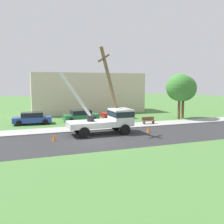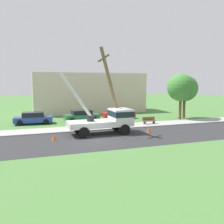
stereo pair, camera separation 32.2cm
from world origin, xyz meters
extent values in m
plane|color=#477538|center=(0.00, 12.00, 0.00)|extent=(120.00, 120.00, 0.00)
cube|color=#2B2B2D|center=(0.00, 0.00, 0.00)|extent=(80.00, 7.33, 0.01)
cube|color=#9E9E99|center=(0.00, 5.04, 0.05)|extent=(80.00, 2.76, 0.10)
cube|color=silver|center=(0.21, 2.05, 1.02)|extent=(4.35, 2.48, 0.55)
cube|color=silver|center=(3.31, 2.11, 1.55)|extent=(1.95, 2.44, 1.60)
cube|color=#19232D|center=(3.31, 2.11, 1.90)|extent=(1.97, 2.46, 0.56)
cylinder|color=black|center=(0.23, 2.05, 1.55)|extent=(0.70, 0.70, 0.50)
cylinder|color=silver|center=(-1.06, 2.67, 3.85)|extent=(2.91, 1.60, 4.26)
cube|color=black|center=(-0.36, 0.59, 0.10)|extent=(0.31, 0.31, 0.20)
cube|color=black|center=(-0.42, 3.49, 0.10)|extent=(0.31, 0.31, 0.20)
cylinder|color=black|center=(3.29, 0.91, 0.50)|extent=(1.00, 0.30, 1.00)
cylinder|color=black|center=(3.25, 3.31, 0.50)|extent=(1.00, 0.30, 1.00)
cylinder|color=black|center=(-0.67, 0.83, 0.50)|extent=(1.00, 0.30, 1.00)
cylinder|color=black|center=(-0.72, 3.23, 0.50)|extent=(1.00, 0.30, 1.00)
cylinder|color=brown|center=(2.64, 2.75, 4.10)|extent=(3.36, 2.69, 8.33)
cube|color=brown|center=(1.53, 1.89, 7.22)|extent=(1.45, 1.17, 0.89)
cone|color=orange|center=(5.90, 1.09, 0.28)|extent=(0.36, 0.36, 0.56)
cone|color=orange|center=(-3.30, 0.83, 0.28)|extent=(0.36, 0.36, 0.56)
cube|color=#263F99|center=(-4.84, 10.01, 0.55)|extent=(4.49, 2.03, 0.65)
cube|color=black|center=(-4.84, 10.01, 1.15)|extent=(2.55, 1.79, 0.55)
cylinder|color=black|center=(-3.44, 9.03, 0.32)|extent=(0.64, 0.22, 0.64)
cylinder|color=black|center=(-3.34, 10.83, 0.32)|extent=(0.64, 0.22, 0.64)
cylinder|color=black|center=(-6.33, 9.19, 0.32)|extent=(0.64, 0.22, 0.64)
cylinder|color=black|center=(-6.24, 10.99, 0.32)|extent=(0.64, 0.22, 0.64)
cube|color=#1E6638|center=(1.06, 10.13, 0.55)|extent=(4.50, 2.06, 0.65)
cube|color=black|center=(1.06, 10.13, 1.15)|extent=(2.56, 1.80, 0.55)
cylinder|color=black|center=(2.56, 9.32, 0.32)|extent=(0.64, 0.22, 0.64)
cylinder|color=black|center=(2.46, 11.11, 0.32)|extent=(0.64, 0.22, 0.64)
cylinder|color=black|center=(-0.34, 9.15, 0.32)|extent=(0.64, 0.22, 0.64)
cylinder|color=black|center=(-0.44, 10.94, 0.32)|extent=(0.64, 0.22, 0.64)
cube|color=#B21E1E|center=(6.29, 10.71, 0.55)|extent=(4.45, 1.93, 0.65)
cube|color=black|center=(6.29, 10.71, 1.15)|extent=(2.51, 1.73, 0.55)
cylinder|color=black|center=(7.77, 9.85, 0.32)|extent=(0.64, 0.22, 0.64)
cylinder|color=black|center=(7.71, 11.65, 0.32)|extent=(0.64, 0.22, 0.64)
cylinder|color=black|center=(4.86, 9.76, 0.32)|extent=(0.64, 0.22, 0.64)
cylinder|color=black|center=(4.81, 11.56, 0.32)|extent=(0.64, 0.22, 0.64)
cube|color=brown|center=(8.05, 5.04, 0.45)|extent=(1.60, 0.44, 0.06)
cube|color=brown|center=(8.05, 5.24, 0.70)|extent=(1.60, 0.06, 0.40)
cube|color=#333338|center=(7.45, 5.04, 0.23)|extent=(0.10, 0.40, 0.45)
cube|color=#333338|center=(8.65, 5.04, 0.23)|extent=(0.10, 0.40, 0.45)
cylinder|color=brown|center=(13.97, 7.51, 1.99)|extent=(0.36, 0.36, 3.98)
sphere|color=#3D7F33|center=(13.97, 7.51, 4.26)|extent=(3.63, 3.63, 3.63)
cylinder|color=brown|center=(14.95, 8.02, 1.93)|extent=(0.36, 0.36, 3.87)
sphere|color=#3D7F33|center=(14.95, 8.02, 4.14)|extent=(3.53, 3.53, 3.53)
cube|color=beige|center=(4.28, 19.16, 3.20)|extent=(18.00, 6.00, 6.40)
camera|label=1|loc=(-5.43, -19.76, 4.98)|focal=38.51mm
camera|label=2|loc=(-5.12, -19.87, 4.98)|focal=38.51mm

